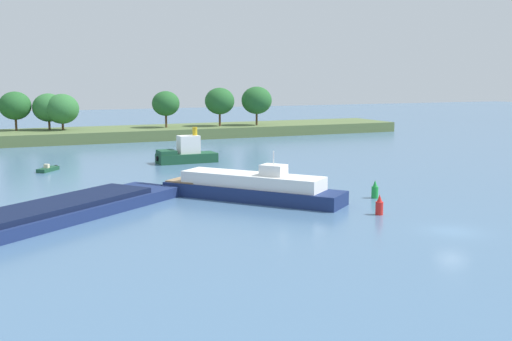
# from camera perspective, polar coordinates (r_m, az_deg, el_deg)

# --- Properties ---
(ground_plane) EXTENTS (400.00, 400.00, 0.00)m
(ground_plane) POSITION_cam_1_polar(r_m,az_deg,el_deg) (54.16, 17.39, -5.29)
(ground_plane) COLOR #476B8E
(treeline_island) EXTENTS (97.78, 15.86, 10.32)m
(treeline_island) POSITION_cam_1_polar(r_m,az_deg,el_deg) (130.89, -9.03, 4.21)
(treeline_island) COLOR #566B3D
(treeline_island) RESTS_ON ground
(tugboat) EXTENTS (8.91, 3.39, 5.16)m
(tugboat) POSITION_cam_1_polar(r_m,az_deg,el_deg) (92.56, -6.37, 1.54)
(tugboat) COLOR #19472D
(tugboat) RESTS_ON ground
(cargo_barge) EXTENTS (34.32, 27.79, 5.67)m
(cargo_barge) POSITION_cam_1_polar(r_m,az_deg,el_deg) (54.71, -22.17, -4.48)
(cargo_barge) COLOR navy
(cargo_barge) RESTS_ON ground
(white_riverboat) EXTENTS (15.50, 17.65, 5.19)m
(white_riverboat) POSITION_cam_1_polar(r_m,az_deg,el_deg) (64.50, -0.37, -1.55)
(white_riverboat) COLOR navy
(white_riverboat) RESTS_ON ground
(small_motorboat) EXTENTS (3.23, 3.68, 1.00)m
(small_motorboat) POSITION_cam_1_polar(r_m,az_deg,el_deg) (88.31, -18.31, 0.12)
(small_motorboat) COLOR #19472D
(small_motorboat) RESTS_ON ground
(channel_buoy_red) EXTENTS (0.70, 0.70, 1.90)m
(channel_buoy_red) POSITION_cam_1_polar(r_m,az_deg,el_deg) (58.75, 11.11, -3.17)
(channel_buoy_red) COLOR red
(channel_buoy_red) RESTS_ON ground
(channel_buoy_green) EXTENTS (0.70, 0.70, 1.90)m
(channel_buoy_green) POSITION_cam_1_polar(r_m,az_deg,el_deg) (66.59, 10.72, -1.78)
(channel_buoy_green) COLOR green
(channel_buoy_green) RESTS_ON ground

